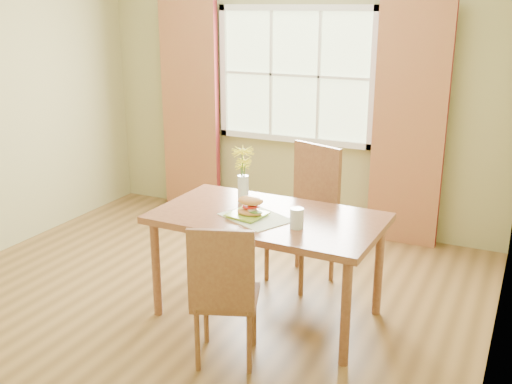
{
  "coord_description": "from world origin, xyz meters",
  "views": [
    {
      "loc": [
        2.2,
        -3.6,
        2.17
      ],
      "look_at": [
        0.52,
        -0.09,
        0.94
      ],
      "focal_mm": 42.0,
      "sensor_mm": 36.0,
      "label": 1
    }
  ],
  "objects_px": {
    "dining_table": "(268,226)",
    "chair_near": "(224,289)",
    "croissant_sandwich": "(250,206)",
    "flower_vase": "(243,169)",
    "water_glass": "(297,219)",
    "chair_far": "(308,207)"
  },
  "relations": [
    {
      "from": "chair_far",
      "to": "water_glass",
      "type": "height_order",
      "value": "chair_far"
    },
    {
      "from": "croissant_sandwich",
      "to": "water_glass",
      "type": "xyz_separation_m",
      "value": [
        0.36,
        -0.04,
        -0.02
      ]
    },
    {
      "from": "croissant_sandwich",
      "to": "flower_vase",
      "type": "relative_size",
      "value": 0.48
    },
    {
      "from": "chair_far",
      "to": "water_glass",
      "type": "relative_size",
      "value": 8.19
    },
    {
      "from": "dining_table",
      "to": "chair_far",
      "type": "bearing_deg",
      "value": 88.62
    },
    {
      "from": "flower_vase",
      "to": "croissant_sandwich",
      "type": "bearing_deg",
      "value": -55.09
    },
    {
      "from": "croissant_sandwich",
      "to": "flower_vase",
      "type": "distance_m",
      "value": 0.38
    },
    {
      "from": "chair_near",
      "to": "water_glass",
      "type": "bearing_deg",
      "value": 45.51
    },
    {
      "from": "flower_vase",
      "to": "dining_table",
      "type": "bearing_deg",
      "value": -32.84
    },
    {
      "from": "water_glass",
      "to": "flower_vase",
      "type": "xyz_separation_m",
      "value": [
        -0.56,
        0.33,
        0.19
      ]
    },
    {
      "from": "dining_table",
      "to": "chair_near",
      "type": "relative_size",
      "value": 1.68
    },
    {
      "from": "chair_far",
      "to": "chair_near",
      "type": "bearing_deg",
      "value": -70.1
    },
    {
      "from": "water_glass",
      "to": "croissant_sandwich",
      "type": "bearing_deg",
      "value": 172.9
    },
    {
      "from": "chair_near",
      "to": "flower_vase",
      "type": "height_order",
      "value": "flower_vase"
    },
    {
      "from": "dining_table",
      "to": "water_glass",
      "type": "relative_size",
      "value": 11.76
    },
    {
      "from": "chair_near",
      "to": "flower_vase",
      "type": "relative_size",
      "value": 2.28
    },
    {
      "from": "dining_table",
      "to": "chair_near",
      "type": "distance_m",
      "value": 0.72
    },
    {
      "from": "chair_near",
      "to": "croissant_sandwich",
      "type": "xyz_separation_m",
      "value": [
        -0.11,
        0.6,
        0.33
      ]
    },
    {
      "from": "chair_far",
      "to": "croissant_sandwich",
      "type": "bearing_deg",
      "value": -78.21
    },
    {
      "from": "chair_near",
      "to": "dining_table",
      "type": "bearing_deg",
      "value": 71.79
    },
    {
      "from": "croissant_sandwich",
      "to": "water_glass",
      "type": "height_order",
      "value": "croissant_sandwich"
    },
    {
      "from": "chair_far",
      "to": "water_glass",
      "type": "distance_m",
      "value": 0.92
    }
  ]
}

